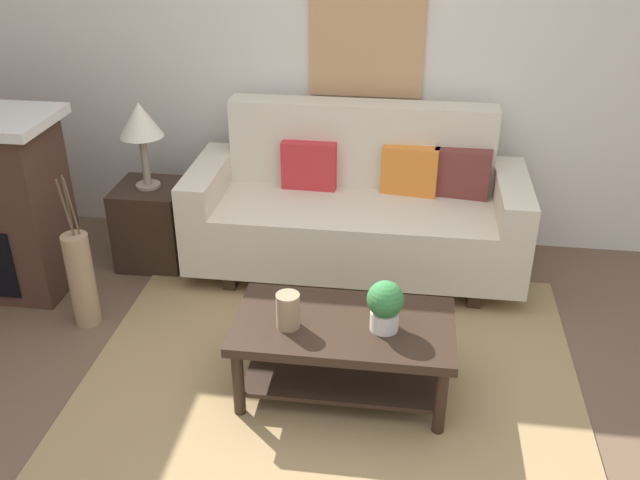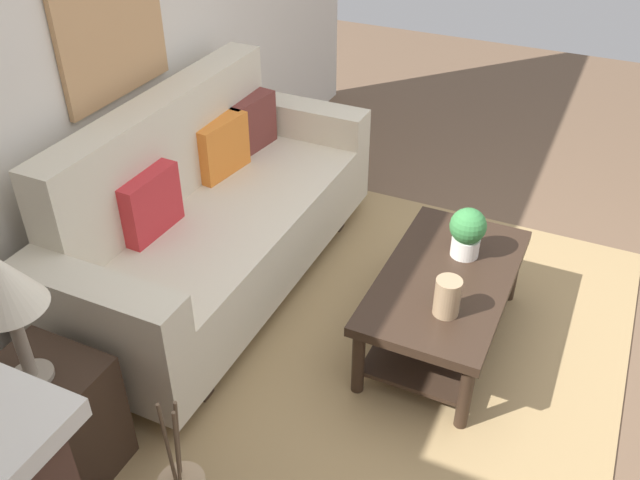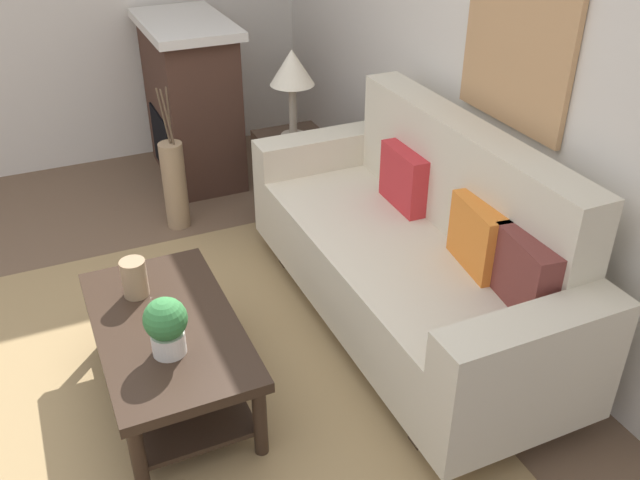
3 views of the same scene
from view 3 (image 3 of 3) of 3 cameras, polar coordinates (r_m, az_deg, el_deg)
ground_plane at (r=3.43m, az=-17.74°, el=-12.98°), size 9.57×9.57×0.00m
wall_back at (r=3.48m, az=16.48°, el=14.04°), size 5.57×0.10×2.70m
area_rug at (r=3.46m, az=-9.50°, el=-10.97°), size 2.62×2.12×0.01m
couch at (r=3.54m, az=7.73°, el=-1.06°), size 2.15×0.84×1.08m
throw_pillow_crimson at (r=3.73m, az=7.05°, el=5.10°), size 0.36×0.13×0.32m
throw_pillow_orange at (r=3.25m, az=12.94°, el=0.32°), size 0.37×0.17×0.32m
throw_pillow_maroon at (r=3.04m, az=16.55°, el=-2.62°), size 0.37×0.17×0.32m
coffee_table at (r=3.19m, az=-12.40°, el=-8.35°), size 1.10×0.60×0.43m
tabletop_vase at (r=3.27m, az=-15.09°, el=-3.05°), size 0.12×0.12×0.18m
potted_plant_tabletop at (r=2.87m, az=-12.60°, el=-6.87°), size 0.18×0.18×0.26m
side_table at (r=4.65m, az=-2.14°, el=5.35°), size 0.44×0.44×0.56m
table_lamp at (r=4.39m, az=-2.33°, el=13.77°), size 0.28×0.28×0.57m
fireplace at (r=5.19m, az=-10.58°, el=11.31°), size 1.02×0.58×1.16m
floor_vase at (r=4.59m, az=-11.91°, el=4.44°), size 0.15×0.15×0.59m
floor_vase_branch_a at (r=4.38m, az=-12.52°, el=9.86°), size 0.03×0.05×0.36m
floor_vase_branch_b at (r=4.41m, az=-12.39°, el=10.03°), size 0.02×0.02×0.36m
floor_vase_branch_c at (r=4.40m, az=-12.83°, el=9.95°), size 0.03×0.05×0.36m
framed_painting at (r=3.40m, az=15.95°, el=15.10°), size 0.75×0.03×0.73m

